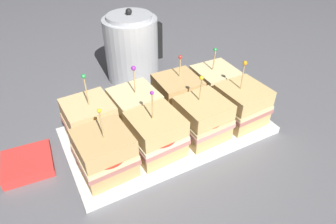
# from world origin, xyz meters

# --- Properties ---
(ground_plane) EXTENTS (6.00, 6.00, 0.00)m
(ground_plane) POSITION_xyz_m (0.00, 0.00, 0.00)
(ground_plane) COLOR slate
(serving_platter) EXTENTS (0.53, 0.28, 0.02)m
(serving_platter) POSITION_xyz_m (0.00, 0.00, 0.01)
(serving_platter) COLOR white
(serving_platter) RESTS_ON ground_plane
(sandwich_front_far_left) EXTENTS (0.12, 0.12, 0.18)m
(sandwich_front_far_left) POSITION_xyz_m (-0.19, -0.06, 0.07)
(sandwich_front_far_left) COLOR tan
(sandwich_front_far_left) RESTS_ON serving_platter
(sandwich_front_center_left) EXTENTS (0.13, 0.13, 0.18)m
(sandwich_front_center_left) POSITION_xyz_m (-0.07, -0.06, 0.07)
(sandwich_front_center_left) COLOR tan
(sandwich_front_center_left) RESTS_ON serving_platter
(sandwich_front_center_right) EXTENTS (0.12, 0.12, 0.17)m
(sandwich_front_center_right) POSITION_xyz_m (0.07, -0.06, 0.07)
(sandwich_front_center_right) COLOR tan
(sandwich_front_center_right) RESTS_ON serving_platter
(sandwich_front_far_right) EXTENTS (0.12, 0.12, 0.18)m
(sandwich_front_far_right) POSITION_xyz_m (0.19, -0.06, 0.07)
(sandwich_front_far_right) COLOR tan
(sandwich_front_far_right) RESTS_ON serving_platter
(sandwich_back_far_left) EXTENTS (0.12, 0.12, 0.19)m
(sandwich_back_far_left) POSITION_xyz_m (-0.19, 0.07, 0.07)
(sandwich_back_far_left) COLOR #DBB77A
(sandwich_back_far_left) RESTS_ON serving_platter
(sandwich_back_center_left) EXTENTS (0.13, 0.13, 0.18)m
(sandwich_back_center_left) POSITION_xyz_m (-0.07, 0.06, 0.07)
(sandwich_back_center_left) COLOR beige
(sandwich_back_center_left) RESTS_ON serving_platter
(sandwich_back_center_right) EXTENTS (0.12, 0.12, 0.17)m
(sandwich_back_center_right) POSITION_xyz_m (0.06, 0.06, 0.07)
(sandwich_back_center_right) COLOR tan
(sandwich_back_center_right) RESTS_ON serving_platter
(sandwich_back_far_right) EXTENTS (0.12, 0.12, 0.17)m
(sandwich_back_far_right) POSITION_xyz_m (0.19, 0.06, 0.07)
(sandwich_back_far_right) COLOR beige
(sandwich_back_far_right) RESTS_ON serving_platter
(kettle_steel) EXTENTS (0.20, 0.17, 0.24)m
(kettle_steel) POSITION_xyz_m (0.04, 0.32, 0.11)
(kettle_steel) COLOR #B7BABF
(kettle_steel) RESTS_ON ground_plane
(napkin_stack) EXTENTS (0.12, 0.12, 0.02)m
(napkin_stack) POSITION_xyz_m (-0.35, 0.05, 0.01)
(napkin_stack) COLOR red
(napkin_stack) RESTS_ON ground_plane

